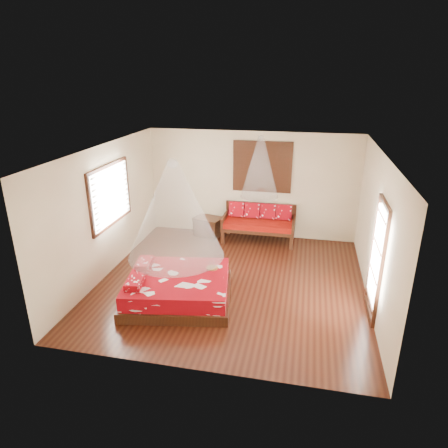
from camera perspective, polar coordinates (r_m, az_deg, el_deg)
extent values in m
cube|color=black|center=(8.59, 1.09, -8.32)|extent=(5.50, 5.50, 0.02)
cube|color=white|center=(7.62, 1.23, 10.53)|extent=(5.50, 5.50, 0.02)
cube|color=beige|center=(8.90, -16.57, 1.80)|extent=(0.02, 5.50, 2.80)
cube|color=beige|center=(7.99, 20.99, -0.92)|extent=(0.02, 5.50, 2.80)
cube|color=beige|center=(10.59, 4.00, 5.61)|extent=(5.50, 0.02, 2.80)
cube|color=beige|center=(5.56, -4.31, -9.16)|extent=(5.50, 0.02, 2.80)
cube|color=black|center=(7.99, -6.51, -9.97)|extent=(2.27, 2.12, 0.20)
cube|color=#94040F|center=(7.86, -6.59, -8.40)|extent=(2.16, 2.00, 0.30)
cube|color=#94040F|center=(7.58, -12.62, -8.11)|extent=(0.37, 0.56, 0.13)
cube|color=#94040F|center=(8.24, -11.30, -5.58)|extent=(0.37, 0.56, 0.13)
cube|color=black|center=(10.32, -0.19, -1.75)|extent=(0.08, 0.08, 0.42)
cube|color=black|center=(10.12, 9.57, -2.52)|extent=(0.08, 0.08, 0.42)
cube|color=black|center=(10.97, 0.60, -0.35)|extent=(0.08, 0.08, 0.42)
cube|color=black|center=(10.78, 9.77, -1.04)|extent=(0.08, 0.08, 0.42)
cube|color=black|center=(10.45, 4.93, -0.53)|extent=(1.87, 0.83, 0.08)
cube|color=#7C0A04|center=(10.41, 4.95, 0.03)|extent=(1.81, 0.77, 0.14)
cube|color=black|center=(10.70, 5.24, 1.63)|extent=(1.87, 0.06, 0.55)
cube|color=black|center=(10.53, 0.11, 0.65)|extent=(0.06, 0.83, 0.30)
cube|color=black|center=(10.33, 9.89, -0.08)|extent=(0.06, 0.83, 0.30)
cube|color=#94040F|center=(10.64, 1.83, 2.11)|extent=(0.40, 0.20, 0.41)
cube|color=#94040F|center=(10.58, 4.05, 1.95)|extent=(0.40, 0.20, 0.41)
cube|color=#94040F|center=(10.54, 6.29, 1.79)|extent=(0.40, 0.20, 0.41)
cube|color=#94040F|center=(10.51, 8.55, 1.63)|extent=(0.40, 0.20, 0.41)
cube|color=black|center=(10.88, -2.25, -0.45)|extent=(0.80, 0.67, 0.45)
cube|color=black|center=(10.79, -2.27, 0.80)|extent=(0.85, 0.71, 0.05)
cube|color=black|center=(10.40, 5.49, 8.12)|extent=(1.52, 0.06, 1.32)
cube|color=black|center=(10.39, 5.48, 8.11)|extent=(1.35, 0.04, 1.10)
cube|color=black|center=(8.97, -15.95, 4.01)|extent=(0.08, 1.74, 1.34)
cube|color=silver|center=(8.95, -15.72, 4.00)|extent=(0.04, 1.54, 1.10)
cube|color=black|center=(7.57, 20.96, -5.01)|extent=(0.08, 1.02, 2.16)
cube|color=white|center=(7.53, 20.90, -4.32)|extent=(0.03, 0.82, 1.70)
cylinder|color=brown|center=(8.03, -1.73, -6.27)|extent=(0.23, 0.23, 0.03)
cone|color=silver|center=(7.25, -7.07, 1.99)|extent=(1.79, 1.79, 1.80)
cone|color=silver|center=(9.93, 5.18, 8.11)|extent=(0.94, 0.94, 1.50)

